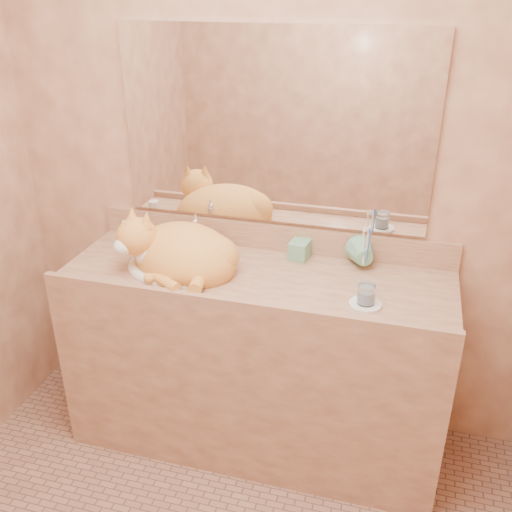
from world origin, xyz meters
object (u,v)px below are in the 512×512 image
(sink_basin, at_px, (181,253))
(toothbrush_cup, at_px, (365,260))
(vanity_counter, at_px, (255,361))
(water_glass, at_px, (366,294))
(soap_dispenser, at_px, (296,244))
(cat, at_px, (177,250))

(sink_basin, height_order, toothbrush_cup, sink_basin)
(vanity_counter, xyz_separation_m, water_glass, (0.46, -0.12, 0.47))
(soap_dispenser, distance_m, water_glass, 0.43)
(toothbrush_cup, bearing_deg, water_glass, -82.88)
(soap_dispenser, relative_size, water_glass, 2.31)
(sink_basin, distance_m, toothbrush_cup, 0.76)
(vanity_counter, relative_size, soap_dispenser, 9.11)
(vanity_counter, relative_size, sink_basin, 3.57)
(cat, relative_size, toothbrush_cup, 3.99)
(water_glass, bearing_deg, cat, 173.29)
(cat, relative_size, soap_dispenser, 2.73)
(toothbrush_cup, bearing_deg, soap_dispenser, 178.26)
(cat, height_order, soap_dispenser, cat)
(cat, bearing_deg, soap_dispenser, 43.26)
(sink_basin, height_order, soap_dispenser, soap_dispenser)
(vanity_counter, bearing_deg, soap_dispenser, 49.95)
(vanity_counter, xyz_separation_m, sink_basin, (-0.32, -0.02, 0.50))
(cat, distance_m, toothbrush_cup, 0.77)
(vanity_counter, xyz_separation_m, soap_dispenser, (0.13, 0.16, 0.51))
(vanity_counter, xyz_separation_m, toothbrush_cup, (0.42, 0.15, 0.48))
(sink_basin, relative_size, cat, 0.93)
(cat, relative_size, water_glass, 6.31)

